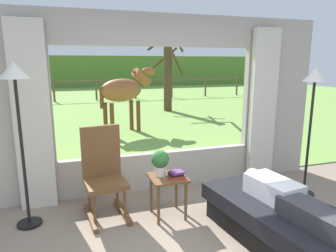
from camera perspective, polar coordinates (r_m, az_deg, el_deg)
name	(u,v)px	position (r m, az deg, el deg)	size (l,w,h in m)	color
back_wall_with_window	(158,107)	(4.42, -1.83, 3.71)	(5.20, 0.12, 2.55)	#ADA599
curtain_panel_left	(32,118)	(4.15, -24.31, 1.42)	(0.44, 0.10, 2.40)	beige
curtain_panel_right	(263,106)	(5.03, 17.51, 3.61)	(0.44, 0.10, 2.40)	beige
outdoor_pasture_lawn	(98,101)	(15.26, -13.20, 4.57)	(36.00, 21.68, 0.02)	#759E47
distant_hill_ridge	(86,71)	(24.98, -15.28, 9.95)	(36.00, 2.00, 2.40)	#597F31
recliner_sofa	(280,221)	(3.58, 20.41, -16.57)	(1.13, 1.81, 0.42)	black
reclining_person	(285,197)	(3.41, 21.31, -12.40)	(0.42, 1.44, 0.22)	silver
rocking_chair	(104,173)	(3.85, -12.10, -8.63)	(0.53, 0.73, 1.12)	brown
side_table	(168,184)	(3.75, -0.01, -10.86)	(0.44, 0.44, 0.52)	brown
potted_plant	(160,161)	(3.69, -1.49, -6.69)	(0.22, 0.22, 0.32)	silver
book_stack	(176,174)	(3.68, 1.59, -9.15)	(0.20, 0.16, 0.08)	#B22D28
floor_lamp_left	(17,96)	(3.65, -26.76, 5.10)	(0.32, 0.32, 1.89)	black
floor_lamp_right	(313,94)	(4.56, 25.83, 5.47)	(0.32, 0.32, 1.81)	black
horse	(124,90)	(8.11, -8.32, 6.67)	(1.77, 1.10, 1.73)	brown
pasture_tree	(168,74)	(11.77, -0.03, 9.74)	(1.44, 1.40, 3.14)	#4C3823
pasture_fence_line	(96,86)	(15.62, -13.47, 7.43)	(16.10, 0.10, 1.10)	brown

